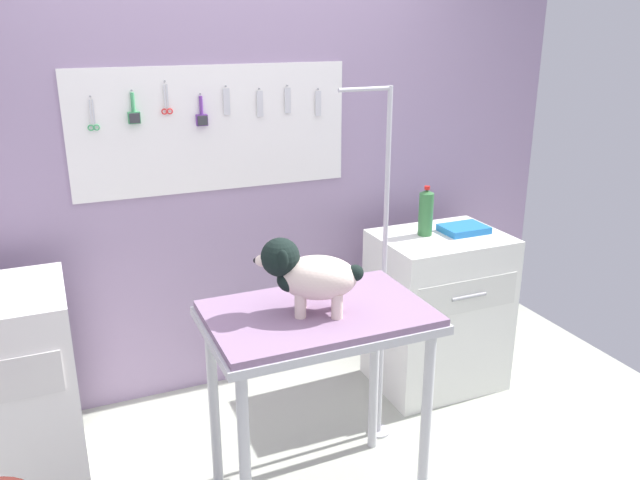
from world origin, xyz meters
TOP-DOWN VIEW (x-y plane):
  - rear_wall_panel at (-0.00, 1.28)m, footprint 4.00×0.11m
  - grooming_table at (0.05, 0.15)m, footprint 0.89×0.57m
  - grooming_arm at (0.51, 0.46)m, footprint 0.30×0.11m
  - dog at (0.01, 0.14)m, footprint 0.40×0.30m
  - cabinet_right at (1.04, 0.78)m, footprint 0.68×0.54m
  - soda_bottle at (0.96, 0.83)m, footprint 0.08×0.08m
  - supply_tray at (1.18, 0.78)m, footprint 0.24×0.18m

SIDE VIEW (x-z plane):
  - cabinet_right at x=1.04m, z-range 0.00..0.88m
  - grooming_table at x=0.05m, z-range 0.34..1.23m
  - grooming_arm at x=0.51m, z-range -0.05..1.65m
  - supply_tray at x=1.18m, z-range 0.88..0.91m
  - soda_bottle at x=0.96m, z-range 0.87..1.14m
  - dog at x=0.01m, z-range 0.90..1.21m
  - rear_wall_panel at x=0.00m, z-range 0.01..2.31m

